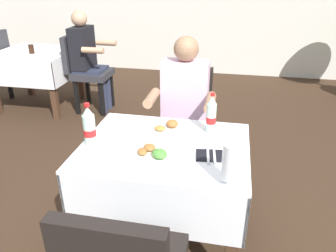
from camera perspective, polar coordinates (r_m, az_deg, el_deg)
The scene contains 13 objects.
main_dining_table at distance 2.08m, azimuth -0.55°, elevation -7.74°, with size 1.00×0.79×0.75m.
chair_far_diner_seat at distance 2.76m, azimuth 2.80°, elevation 1.03°, with size 0.44×0.50×0.97m.
seated_diner_far at distance 2.60m, azimuth 2.75°, elevation 3.16°, with size 0.50×0.46×1.26m.
plate_near_camera at distance 1.87m, azimuth -2.69°, elevation -4.75°, with size 0.25×0.25×0.06m.
plate_far_diner at distance 2.15m, azimuth -0.13°, elevation -0.36°, with size 0.22×0.22×0.06m.
beer_glass_left at distance 1.61m, azimuth 10.58°, elevation -6.46°, with size 0.07×0.07×0.22m.
cola_bottle_primary at distance 1.98m, azimuth -13.48°, elevation -0.27°, with size 0.07×0.07×0.27m.
cola_bottle_secondary at distance 2.10m, azimuth 7.53°, elevation 1.80°, with size 0.06×0.06×0.27m.
napkin_cutlery_set at distance 1.88m, azimuth 7.48°, elevation -5.08°, with size 0.18×0.19×0.01m.
background_dining_table at distance 4.68m, azimuth -21.82°, elevation 9.76°, with size 0.94×0.87×0.75m.
background_chair_right at distance 4.35m, azimuth -14.13°, elevation 9.62°, with size 0.50×0.44×0.97m.
background_patron at distance 4.29m, azimuth -13.75°, elevation 11.62°, with size 0.46×0.50×1.26m.
background_table_tumbler at distance 4.51m, azimuth -22.61°, elevation 12.23°, with size 0.06×0.06×0.11m, color black.
Camera 1 is at (0.37, -1.52, 1.71)m, focal length 35.16 mm.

